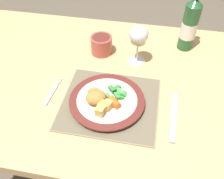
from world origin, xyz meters
name	(u,v)px	position (x,y,z in m)	size (l,w,h in m)	color
ground_plane	(115,171)	(0.00, 0.00, 0.00)	(6.00, 6.00, 0.00)	brown
dining_table	(116,96)	(0.00, 0.00, 0.65)	(1.43, 0.81, 0.74)	tan
placemat	(110,103)	(0.00, -0.12, 0.74)	(0.32, 0.29, 0.01)	gray
dinner_plate	(107,101)	(-0.01, -0.13, 0.76)	(0.25, 0.25, 0.02)	silver
breaded_croquettes	(95,96)	(-0.05, -0.14, 0.78)	(0.09, 0.10, 0.04)	tan
green_beans_pile	(118,93)	(0.02, -0.10, 0.78)	(0.07, 0.07, 0.02)	green
glazed_carrots	(114,103)	(0.02, -0.15, 0.78)	(0.05, 0.05, 0.02)	orange
fork	(52,93)	(-0.21, -0.11, 0.74)	(0.02, 0.14, 0.01)	silver
table_knife	(173,121)	(0.21, -0.16, 0.74)	(0.02, 0.21, 0.01)	silver
wine_glass	(139,37)	(0.06, 0.12, 0.86)	(0.07, 0.07, 0.16)	silver
bottle	(190,25)	(0.25, 0.25, 0.85)	(0.06, 0.06, 0.29)	#23562D
roast_potatoes	(103,107)	(-0.01, -0.17, 0.78)	(0.05, 0.06, 0.03)	#DBB256
drinking_cup	(101,44)	(-0.09, 0.15, 0.78)	(0.09, 0.09, 0.07)	#B24C42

